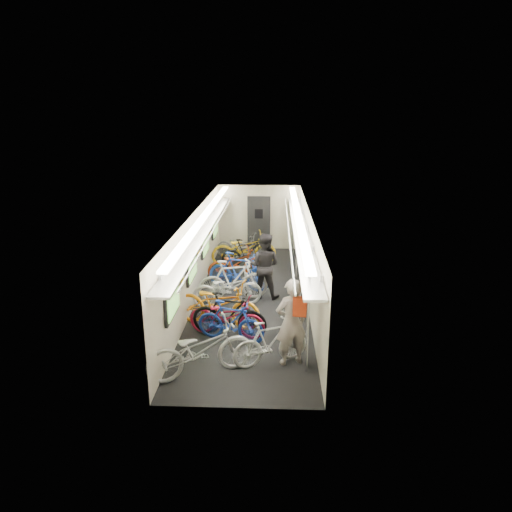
# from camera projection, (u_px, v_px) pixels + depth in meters

# --- Properties ---
(train_car_shell) EXTENTS (10.00, 10.00, 10.00)m
(train_car_shell) POSITION_uv_depth(u_px,v_px,m) (240.00, 233.00, 12.77)
(train_car_shell) COLOR black
(train_car_shell) RESTS_ON ground
(bicycle_0) EXTENTS (2.19, 1.53, 1.09)m
(bicycle_0) POSITION_uv_depth(u_px,v_px,m) (200.00, 349.00, 8.61)
(bicycle_0) COLOR #A3A4A8
(bicycle_0) RESTS_ON ground
(bicycle_1) EXTENTS (1.63, 0.91, 0.94)m
(bicycle_1) POSITION_uv_depth(u_px,v_px,m) (230.00, 322.00, 9.97)
(bicycle_1) COLOR #1A38A1
(bicycle_1) RESTS_ON ground
(bicycle_2) EXTENTS (1.88, 1.02, 0.94)m
(bicycle_2) POSITION_uv_depth(u_px,v_px,m) (227.00, 316.00, 10.23)
(bicycle_2) COLOR maroon
(bicycle_2) RESTS_ON ground
(bicycle_3) EXTENTS (1.79, 0.79, 1.04)m
(bicycle_3) POSITION_uv_depth(u_px,v_px,m) (229.00, 315.00, 10.20)
(bicycle_3) COLOR black
(bicycle_3) RESTS_ON ground
(bicycle_4) EXTENTS (2.25, 1.31, 1.12)m
(bicycle_4) POSITION_uv_depth(u_px,v_px,m) (218.00, 304.00, 10.71)
(bicycle_4) COLOR orange
(bicycle_4) RESTS_ON ground
(bicycle_5) EXTENTS (2.00, 1.04, 1.16)m
(bicycle_5) POSITION_uv_depth(u_px,v_px,m) (233.00, 280.00, 12.20)
(bicycle_5) COLOR silver
(bicycle_5) RESTS_ON ground
(bicycle_6) EXTENTS (1.92, 1.02, 0.96)m
(bicycle_6) POSITION_uv_depth(u_px,v_px,m) (227.00, 289.00, 11.88)
(bicycle_6) COLOR silver
(bicycle_6) RESTS_ON ground
(bicycle_7) EXTENTS (1.92, 0.98, 1.11)m
(bicycle_7) POSITION_uv_depth(u_px,v_px,m) (239.00, 271.00, 12.97)
(bicycle_7) COLOR #1A3C9F
(bicycle_7) RESTS_ON ground
(bicycle_8) EXTENTS (1.86, 1.25, 0.92)m
(bicycle_8) POSITION_uv_depth(u_px,v_px,m) (235.00, 263.00, 14.01)
(bicycle_8) COLOR #9D3611
(bicycle_8) RESTS_ON ground
(bicycle_9) EXTENTS (1.69, 0.55, 1.00)m
(bicycle_9) POSITION_uv_depth(u_px,v_px,m) (247.00, 254.00, 14.84)
(bicycle_9) COLOR black
(bicycle_9) RESTS_ON ground
(bicycle_10) EXTENTS (2.27, 1.19, 1.14)m
(bicycle_10) POSITION_uv_depth(u_px,v_px,m) (244.00, 249.00, 15.18)
(bicycle_10) COLOR gold
(bicycle_10) RESTS_ON ground
(bicycle_11) EXTENTS (1.64, 1.07, 0.96)m
(bicycle_11) POSITION_uv_depth(u_px,v_px,m) (271.00, 342.00, 9.03)
(bicycle_11) COLOR silver
(bicycle_11) RESTS_ON ground
(bicycle_12) EXTENTS (1.89, 1.15, 0.94)m
(bicycle_12) POSITION_uv_depth(u_px,v_px,m) (240.00, 246.00, 15.84)
(bicycle_12) COLOR #57575B
(bicycle_12) RESTS_ON ground
(passenger_near) EXTENTS (0.77, 0.64, 1.80)m
(passenger_near) POSITION_uv_depth(u_px,v_px,m) (291.00, 322.00, 8.94)
(passenger_near) COLOR gray
(passenger_near) RESTS_ON ground
(passenger_mid) EXTENTS (1.00, 0.86, 1.81)m
(passenger_mid) POSITION_uv_depth(u_px,v_px,m) (264.00, 266.00, 12.35)
(passenger_mid) COLOR black
(passenger_mid) RESTS_ON ground
(backpack) EXTENTS (0.28, 0.17, 0.38)m
(backpack) POSITION_uv_depth(u_px,v_px,m) (300.00, 307.00, 8.72)
(backpack) COLOR red
(backpack) RESTS_ON passenger_near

